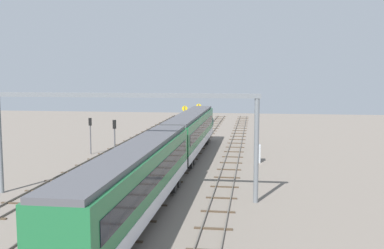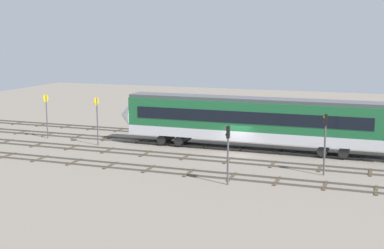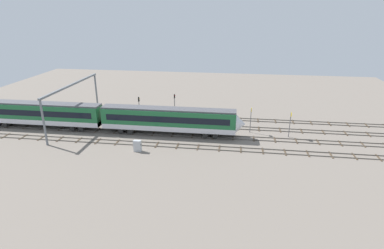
{
  "view_description": "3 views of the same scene",
  "coord_description": "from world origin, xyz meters",
  "px_view_note": "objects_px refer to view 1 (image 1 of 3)",
  "views": [
    {
      "loc": [
        -52.91,
        -9.83,
        9.54
      ],
      "look_at": [
        0.61,
        -2.41,
        3.46
      ],
      "focal_mm": 42.15,
      "sensor_mm": 36.0,
      "label": 1
    },
    {
      "loc": [
        -12.0,
        44.84,
        10.76
      ],
      "look_at": [
        4.24,
        -0.18,
        2.51
      ],
      "focal_mm": 48.91,
      "sensor_mm": 36.0,
      "label": 2
    },
    {
      "loc": [
        10.91,
        -54.49,
        21.47
      ],
      "look_at": [
        3.45,
        -2.15,
        1.99
      ],
      "focal_mm": 29.52,
      "sensor_mm": 36.0,
      "label": 3
    }
  ],
  "objects_px": {
    "overhead_gantry": "(122,117)",
    "signal_light_trackside_approach": "(115,136)",
    "train": "(173,149)",
    "signal_light_trackside_departure": "(90,130)",
    "speed_sign_near_foreground": "(185,117)",
    "relay_cabinet": "(258,154)",
    "speed_sign_mid_trackside": "(199,114)"
  },
  "relations": [
    {
      "from": "overhead_gantry",
      "to": "signal_light_trackside_approach",
      "type": "bearing_deg",
      "value": 20.57
    },
    {
      "from": "train",
      "to": "signal_light_trackside_departure",
      "type": "relative_size",
      "value": 11.6
    },
    {
      "from": "signal_light_trackside_approach",
      "to": "signal_light_trackside_departure",
      "type": "relative_size",
      "value": 1.11
    },
    {
      "from": "overhead_gantry",
      "to": "speed_sign_near_foreground",
      "type": "height_order",
      "value": "overhead_gantry"
    },
    {
      "from": "overhead_gantry",
      "to": "speed_sign_near_foreground",
      "type": "bearing_deg",
      "value": 0.73
    },
    {
      "from": "speed_sign_near_foreground",
      "to": "signal_light_trackside_departure",
      "type": "relative_size",
      "value": 1.09
    },
    {
      "from": "relay_cabinet",
      "to": "signal_light_trackside_approach",
      "type": "bearing_deg",
      "value": 105.56
    },
    {
      "from": "speed_sign_near_foreground",
      "to": "signal_light_trackside_departure",
      "type": "bearing_deg",
      "value": 150.6
    },
    {
      "from": "signal_light_trackside_approach",
      "to": "signal_light_trackside_departure",
      "type": "xyz_separation_m",
      "value": [
        6.3,
        4.99,
        -0.28
      ]
    },
    {
      "from": "speed_sign_near_foreground",
      "to": "speed_sign_mid_trackside",
      "type": "height_order",
      "value": "speed_sign_near_foreground"
    },
    {
      "from": "speed_sign_near_foreground",
      "to": "signal_light_trackside_departure",
      "type": "distance_m",
      "value": 18.17
    },
    {
      "from": "speed_sign_mid_trackside",
      "to": "relay_cabinet",
      "type": "bearing_deg",
      "value": -158.95
    },
    {
      "from": "speed_sign_mid_trackside",
      "to": "signal_light_trackside_approach",
      "type": "relative_size",
      "value": 0.96
    },
    {
      "from": "overhead_gantry",
      "to": "signal_light_trackside_departure",
      "type": "height_order",
      "value": "overhead_gantry"
    },
    {
      "from": "train",
      "to": "relay_cabinet",
      "type": "bearing_deg",
      "value": -42.84
    },
    {
      "from": "speed_sign_near_foreground",
      "to": "signal_light_trackside_approach",
      "type": "relative_size",
      "value": 0.99
    },
    {
      "from": "train",
      "to": "signal_light_trackside_approach",
      "type": "height_order",
      "value": "train"
    },
    {
      "from": "signal_light_trackside_departure",
      "to": "relay_cabinet",
      "type": "bearing_deg",
      "value": -96.35
    },
    {
      "from": "signal_light_trackside_departure",
      "to": "relay_cabinet",
      "type": "xyz_separation_m",
      "value": [
        -2.2,
        -19.73,
        -1.92
      ]
    },
    {
      "from": "overhead_gantry",
      "to": "signal_light_trackside_approach",
      "type": "xyz_separation_m",
      "value": [
        11.6,
        4.35,
        -3.15
      ]
    },
    {
      "from": "overhead_gantry",
      "to": "relay_cabinet",
      "type": "relative_size",
      "value": 11.22
    },
    {
      "from": "speed_sign_near_foreground",
      "to": "speed_sign_mid_trackside",
      "type": "relative_size",
      "value": 1.02
    },
    {
      "from": "relay_cabinet",
      "to": "speed_sign_mid_trackside",
      "type": "bearing_deg",
      "value": 21.05
    },
    {
      "from": "speed_sign_near_foreground",
      "to": "signal_light_trackside_approach",
      "type": "distance_m",
      "value": 22.47
    },
    {
      "from": "signal_light_trackside_approach",
      "to": "relay_cabinet",
      "type": "distance_m",
      "value": 15.45
    },
    {
      "from": "train",
      "to": "speed_sign_mid_trackside",
      "type": "height_order",
      "value": "train"
    },
    {
      "from": "overhead_gantry",
      "to": "speed_sign_mid_trackside",
      "type": "distance_m",
      "value": 40.62
    },
    {
      "from": "speed_sign_near_foreground",
      "to": "train",
      "type": "bearing_deg",
      "value": -173.49
    },
    {
      "from": "train",
      "to": "speed_sign_mid_trackside",
      "type": "distance_m",
      "value": 33.22
    },
    {
      "from": "overhead_gantry",
      "to": "signal_light_trackside_departure",
      "type": "bearing_deg",
      "value": 27.57
    },
    {
      "from": "overhead_gantry",
      "to": "signal_light_trackside_departure",
      "type": "distance_m",
      "value": 20.48
    },
    {
      "from": "signal_light_trackside_approach",
      "to": "signal_light_trackside_departure",
      "type": "distance_m",
      "value": 8.04
    }
  ]
}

